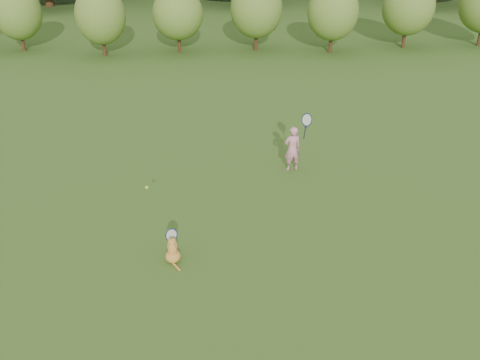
{
  "coord_description": "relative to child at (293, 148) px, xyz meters",
  "views": [
    {
      "loc": [
        -0.25,
        -8.1,
        5.44
      ],
      "look_at": [
        0.2,
        0.8,
        0.7
      ],
      "focal_mm": 40.0,
      "sensor_mm": 36.0,
      "label": 1
    }
  ],
  "objects": [
    {
      "name": "shrub_row",
      "position": [
        -1.46,
        10.44,
        0.86
      ],
      "size": [
        28.0,
        3.0,
        2.8
      ],
      "primitive_type": null,
      "color": "#487023",
      "rests_on": "ground"
    },
    {
      "name": "child",
      "position": [
        0.0,
        0.0,
        0.0
      ],
      "size": [
        0.62,
        0.43,
        1.54
      ],
      "rotation": [
        0.0,
        0.0,
        3.36
      ],
      "color": "pink",
      "rests_on": "ground"
    },
    {
      "name": "tennis_ball",
      "position": [
        -2.93,
        -2.36,
        0.38
      ],
      "size": [
        0.06,
        0.06,
        0.06
      ],
      "color": "#9FCF18",
      "rests_on": "ground"
    },
    {
      "name": "cat",
      "position": [
        -2.47,
        -3.27,
        -0.31
      ],
      "size": [
        0.32,
        0.57,
        0.6
      ],
      "rotation": [
        0.0,
        0.0,
        0.07
      ],
      "color": "orange",
      "rests_on": "ground"
    },
    {
      "name": "ground",
      "position": [
        -1.46,
        -2.56,
        -0.54
      ],
      "size": [
        100.0,
        100.0,
        0.0
      ],
      "primitive_type": "plane",
      "color": "#304D15",
      "rests_on": "ground"
    }
  ]
}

